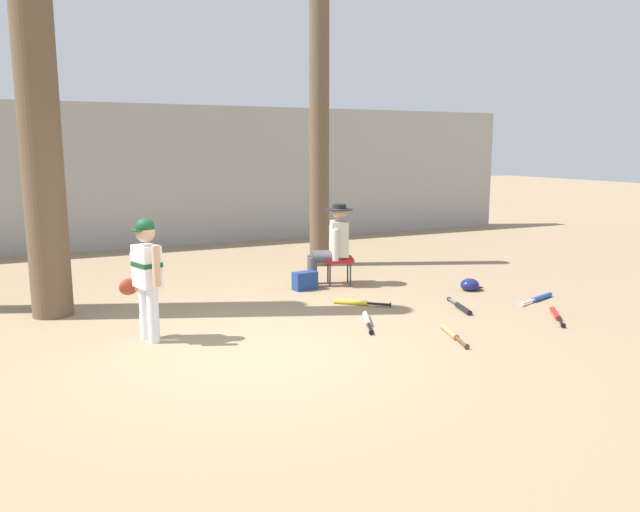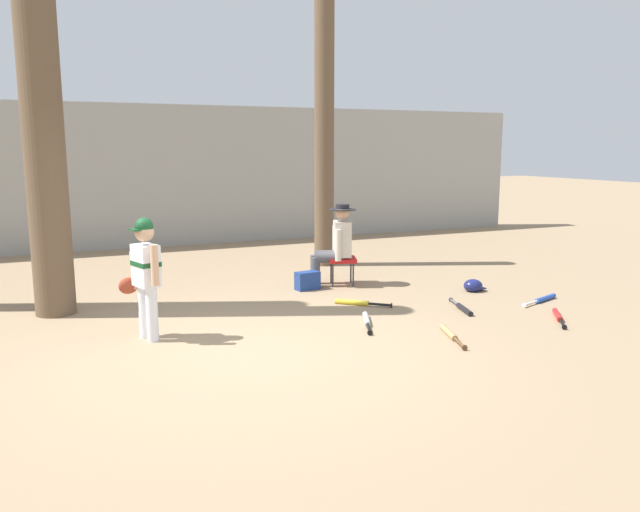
% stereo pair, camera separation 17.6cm
% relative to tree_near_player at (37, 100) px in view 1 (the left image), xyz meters
% --- Properties ---
extents(ground_plane, '(60.00, 60.00, 0.00)m').
position_rel_tree_near_player_xyz_m(ground_plane, '(1.72, -2.39, -2.56)').
color(ground_plane, '#937A5B').
extents(concrete_back_wall, '(18.00, 0.36, 2.87)m').
position_rel_tree_near_player_xyz_m(concrete_back_wall, '(1.72, 5.00, -1.12)').
color(concrete_back_wall, '#9E9E99').
rests_on(concrete_back_wall, ground).
extents(tree_near_player, '(0.74, 0.74, 5.87)m').
position_rel_tree_near_player_xyz_m(tree_near_player, '(0.00, 0.00, 0.00)').
color(tree_near_player, brown).
rests_on(tree_near_player, ground).
extents(tree_behind_spectator, '(0.54, 0.54, 4.50)m').
position_rel_tree_near_player_xyz_m(tree_behind_spectator, '(4.35, 1.66, -0.59)').
color(tree_behind_spectator, brown).
rests_on(tree_behind_spectator, ground).
extents(young_ballplayer, '(0.43, 0.56, 1.31)m').
position_rel_tree_near_player_xyz_m(young_ballplayer, '(0.87, -1.52, -1.81)').
color(young_ballplayer, white).
rests_on(young_ballplayer, ground).
extents(folding_stool, '(0.51, 0.51, 0.41)m').
position_rel_tree_near_player_xyz_m(folding_stool, '(3.94, 0.07, -2.19)').
color(folding_stool, red).
rests_on(folding_stool, ground).
extents(seated_spectator, '(0.68, 0.54, 1.20)m').
position_rel_tree_near_player_xyz_m(seated_spectator, '(3.84, 0.11, -1.92)').
color(seated_spectator, '#47474C').
rests_on(seated_spectator, ground).
extents(handbag_beside_stool, '(0.36, 0.22, 0.26)m').
position_rel_tree_near_player_xyz_m(handbag_beside_stool, '(3.34, -0.02, -2.43)').
color(handbag_beside_stool, navy).
rests_on(handbag_beside_stool, ground).
extents(bat_wood_tan, '(0.30, 0.76, 0.07)m').
position_rel_tree_near_player_xyz_m(bat_wood_tan, '(3.87, -2.75, -2.52)').
color(bat_wood_tan, tan).
rests_on(bat_wood_tan, ground).
extents(bat_black_composite, '(0.27, 0.73, 0.07)m').
position_rel_tree_near_player_xyz_m(bat_black_composite, '(4.66, -1.91, -2.52)').
color(bat_black_composite, black).
rests_on(bat_black_composite, ground).
extents(bat_red_barrel, '(0.50, 0.65, 0.07)m').
position_rel_tree_near_player_xyz_m(bat_red_barrel, '(5.47, -2.67, -2.52)').
color(bat_red_barrel, red).
rests_on(bat_red_barrel, ground).
extents(bat_yellow_trainer, '(0.61, 0.55, 0.07)m').
position_rel_tree_near_player_xyz_m(bat_yellow_trainer, '(3.57, -1.11, -2.52)').
color(bat_yellow_trainer, yellow).
rests_on(bat_yellow_trainer, ground).
extents(bat_aluminum_silver, '(0.37, 0.74, 0.07)m').
position_rel_tree_near_player_xyz_m(bat_aluminum_silver, '(3.29, -1.93, -2.52)').
color(bat_aluminum_silver, '#B7BCC6').
rests_on(bat_aluminum_silver, ground).
extents(bat_blue_youth, '(0.77, 0.32, 0.07)m').
position_rel_tree_near_player_xyz_m(bat_blue_youth, '(5.93, -1.94, -2.52)').
color(bat_blue_youth, '#2347AD').
rests_on(bat_blue_youth, ground).
extents(batting_helmet_navy, '(0.32, 0.25, 0.19)m').
position_rel_tree_near_player_xyz_m(batting_helmet_navy, '(5.45, -1.07, -2.48)').
color(batting_helmet_navy, navy).
rests_on(batting_helmet_navy, ground).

